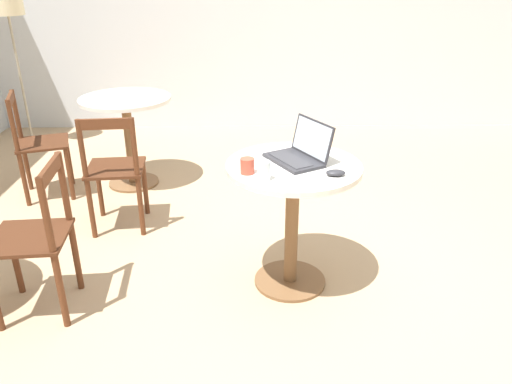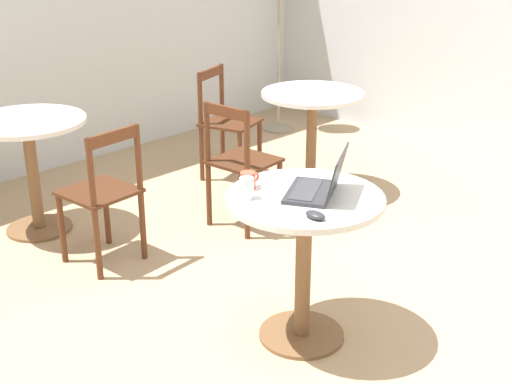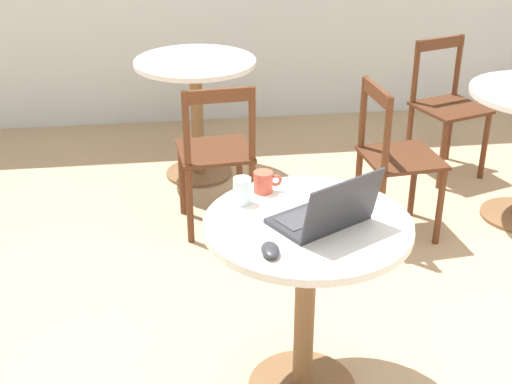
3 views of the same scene
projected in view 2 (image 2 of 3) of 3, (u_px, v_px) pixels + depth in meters
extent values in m
plane|color=tan|center=(318.00, 351.00, 3.44)|extent=(16.00, 16.00, 0.00)
cylinder|color=brown|center=(301.00, 334.00, 3.56)|extent=(0.42, 0.42, 0.02)
cylinder|color=brown|center=(303.00, 270.00, 3.42)|extent=(0.08, 0.08, 0.71)
cylinder|color=silver|center=(305.00, 199.00, 3.28)|extent=(0.74, 0.74, 0.03)
cylinder|color=brown|center=(310.00, 189.00, 5.36)|extent=(0.42, 0.42, 0.02)
cylinder|color=brown|center=(311.00, 143.00, 5.22)|extent=(0.08, 0.08, 0.71)
cylinder|color=silver|center=(313.00, 94.00, 5.09)|extent=(0.74, 0.74, 0.03)
cylinder|color=brown|center=(40.00, 228.00, 4.73)|extent=(0.42, 0.42, 0.02)
cylinder|color=brown|center=(33.00, 177.00, 4.59)|extent=(0.08, 0.08, 0.71)
cylinder|color=silver|center=(26.00, 121.00, 4.45)|extent=(0.74, 0.74, 0.03)
cylinder|color=#562D19|center=(260.00, 147.00, 5.63)|extent=(0.04, 0.04, 0.44)
cylinder|color=#562D19|center=(240.00, 160.00, 5.35)|extent=(0.04, 0.04, 0.44)
cylinder|color=#562D19|center=(223.00, 142.00, 5.77)|extent=(0.04, 0.04, 0.44)
cylinder|color=#562D19|center=(202.00, 154.00, 5.49)|extent=(0.04, 0.04, 0.44)
cube|color=#492715|center=(231.00, 122.00, 5.47)|extent=(0.49, 0.49, 0.02)
cylinder|color=#562D19|center=(222.00, 89.00, 5.60)|extent=(0.04, 0.04, 0.39)
cylinder|color=#562D19|center=(200.00, 99.00, 5.33)|extent=(0.04, 0.04, 0.39)
cube|color=#562D19|center=(211.00, 73.00, 5.40)|extent=(0.35, 0.14, 0.07)
cylinder|color=#562D19|center=(242.00, 181.00, 4.96)|extent=(0.04, 0.04, 0.44)
cylinder|color=#562D19|center=(279.00, 192.00, 4.76)|extent=(0.04, 0.04, 0.44)
cylinder|color=#562D19|center=(209.00, 195.00, 4.72)|extent=(0.04, 0.04, 0.44)
cylinder|color=#562D19|center=(247.00, 207.00, 4.52)|extent=(0.04, 0.04, 0.44)
cube|color=#492715|center=(244.00, 161.00, 4.65)|extent=(0.42, 0.42, 0.02)
cylinder|color=#562D19|center=(207.00, 132.00, 4.55)|extent=(0.04, 0.04, 0.39)
cylinder|color=#562D19|center=(247.00, 142.00, 4.36)|extent=(0.04, 0.04, 0.39)
cube|color=#562D19|center=(226.00, 112.00, 4.39)|extent=(0.06, 0.37, 0.07)
cylinder|color=#562D19|center=(62.00, 229.00, 4.22)|extent=(0.04, 0.04, 0.44)
cylinder|color=#562D19|center=(106.00, 211.00, 4.46)|extent=(0.04, 0.04, 0.44)
cylinder|color=#562D19|center=(98.00, 245.00, 4.03)|extent=(0.04, 0.04, 0.44)
cylinder|color=#562D19|center=(142.00, 226.00, 4.26)|extent=(0.04, 0.04, 0.44)
cube|color=#492715|center=(99.00, 192.00, 4.16)|extent=(0.42, 0.42, 0.02)
cylinder|color=#562D19|center=(91.00, 173.00, 3.86)|extent=(0.04, 0.04, 0.39)
cylinder|color=#562D19|center=(138.00, 157.00, 4.10)|extent=(0.04, 0.04, 0.39)
cube|color=#562D19|center=(113.00, 137.00, 3.92)|extent=(0.37, 0.06, 0.07)
cylinder|color=#9E937F|center=(278.00, 128.00, 6.82)|extent=(0.30, 0.30, 0.02)
cylinder|color=#9E937F|center=(279.00, 60.00, 6.58)|extent=(0.02, 0.02, 1.31)
cube|color=#2D2D33|center=(310.00, 192.00, 3.30)|extent=(0.38, 0.33, 0.02)
cube|color=#38383D|center=(306.00, 189.00, 3.30)|extent=(0.29, 0.23, 0.00)
cube|color=#2D2D33|center=(337.00, 173.00, 3.23)|extent=(0.31, 0.20, 0.20)
cube|color=silver|center=(336.00, 172.00, 3.23)|extent=(0.28, 0.18, 0.18)
ellipsoid|color=#2D2D33|center=(315.00, 215.00, 3.03)|extent=(0.06, 0.10, 0.03)
cylinder|color=#C64C38|center=(248.00, 180.00, 3.35)|extent=(0.07, 0.07, 0.08)
torus|color=#C64C38|center=(255.00, 177.00, 3.38)|extent=(0.05, 0.01, 0.05)
cylinder|color=silver|center=(247.00, 188.00, 3.23)|extent=(0.07, 0.07, 0.10)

